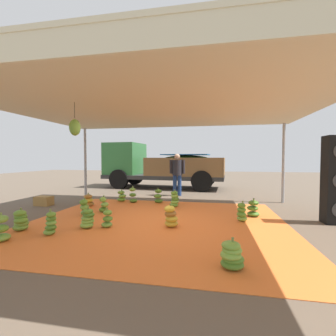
# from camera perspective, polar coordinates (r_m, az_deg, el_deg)

# --- Properties ---
(ground_plane) EXTENTS (40.00, 40.00, 0.00)m
(ground_plane) POSITION_cam_1_polar(r_m,az_deg,el_deg) (8.73, 1.81, -7.98)
(ground_plane) COLOR brown
(tarp_orange) EXTENTS (6.20, 5.52, 0.01)m
(tarp_orange) POSITION_cam_1_polar(r_m,az_deg,el_deg) (5.85, -2.79, -13.12)
(tarp_orange) COLOR orange
(tarp_orange) RESTS_ON ground
(tent_canopy) EXTENTS (8.00, 7.00, 2.85)m
(tent_canopy) POSITION_cam_1_polar(r_m,az_deg,el_deg) (5.68, -3.17, 14.61)
(tent_canopy) COLOR #9EA0A5
(tent_canopy) RESTS_ON ground
(banana_bunch_0) EXTENTS (0.32, 0.35, 0.53)m
(banana_bunch_0) POSITION_cam_1_polar(r_m,az_deg,el_deg) (5.45, -26.81, -12.11)
(banana_bunch_0) COLOR #6B9E38
(banana_bunch_0) RESTS_ON tarp_orange
(banana_bunch_1) EXTENTS (0.33, 0.32, 0.45)m
(banana_bunch_1) POSITION_cam_1_polar(r_m,az_deg,el_deg) (5.56, -14.64, -12.08)
(banana_bunch_1) COLOR #75A83D
(banana_bunch_1) RESTS_ON tarp_orange
(banana_bunch_2) EXTENTS (0.39, 0.43, 0.48)m
(banana_bunch_2) POSITION_cam_1_polar(r_m,az_deg,el_deg) (5.65, -19.09, -11.67)
(banana_bunch_2) COLOR #75A83D
(banana_bunch_2) RESTS_ON tarp_orange
(banana_bunch_3) EXTENTS (0.43, 0.43, 0.44)m
(banana_bunch_3) POSITION_cam_1_polar(r_m,az_deg,el_deg) (3.65, 15.37, -19.94)
(banana_bunch_3) COLOR #477523
(banana_bunch_3) RESTS_ON tarp_orange
(banana_bunch_4) EXTENTS (0.38, 0.38, 0.49)m
(banana_bunch_4) POSITION_cam_1_polar(r_m,az_deg,el_deg) (6.06, -32.37, -10.87)
(banana_bunch_4) COLOR #6B9E38
(banana_bunch_4) RESTS_ON tarp_orange
(banana_bunch_5) EXTENTS (0.42, 0.39, 0.45)m
(banana_bunch_5) POSITION_cam_1_polar(r_m,az_deg,el_deg) (8.65, -11.29, -6.84)
(banana_bunch_5) COLOR #60932D
(banana_bunch_5) RESTS_ON tarp_orange
(banana_bunch_6) EXTENTS (0.39, 0.38, 0.53)m
(banana_bunch_6) POSITION_cam_1_polar(r_m,az_deg,el_deg) (5.39, 0.70, -11.91)
(banana_bunch_6) COLOR gold
(banana_bunch_6) RESTS_ON tarp_orange
(banana_bunch_7) EXTENTS (0.42, 0.42, 0.44)m
(banana_bunch_7) POSITION_cam_1_polar(r_m,az_deg,el_deg) (8.09, -18.87, -7.58)
(banana_bunch_7) COLOR #996628
(banana_bunch_7) RESTS_ON tarp_orange
(banana_bunch_8) EXTENTS (0.42, 0.42, 0.53)m
(banana_bunch_8) POSITION_cam_1_polar(r_m,az_deg,el_deg) (8.21, -2.40, -7.01)
(banana_bunch_8) COLOR #477523
(banana_bunch_8) RESTS_ON tarp_orange
(banana_bunch_9) EXTENTS (0.33, 0.33, 0.49)m
(banana_bunch_9) POSITION_cam_1_polar(r_m,az_deg,el_deg) (6.81, -19.72, -9.21)
(banana_bunch_9) COLOR #6B9E38
(banana_bunch_9) RESTS_ON tarp_orange
(banana_bunch_10) EXTENTS (0.40, 0.40, 0.49)m
(banana_bunch_10) POSITION_cam_1_polar(r_m,az_deg,el_deg) (6.73, 20.13, -9.41)
(banana_bunch_10) COLOR #477523
(banana_bunch_10) RESTS_ON tarp_orange
(banana_bunch_11) EXTENTS (0.41, 0.42, 0.55)m
(banana_bunch_11) POSITION_cam_1_polar(r_m,az_deg,el_deg) (5.47, -35.68, -12.14)
(banana_bunch_11) COLOR #75A83D
(banana_bunch_11) RESTS_ON tarp_orange
(banana_bunch_12) EXTENTS (0.38, 0.37, 0.57)m
(banana_bunch_12) POSITION_cam_1_polar(r_m,az_deg,el_deg) (7.53, 1.63, -7.71)
(banana_bunch_12) COLOR #60932D
(banana_bunch_12) RESTS_ON tarp_orange
(banana_bunch_13) EXTENTS (0.31, 0.32, 0.51)m
(banana_bunch_13) POSITION_cam_1_polar(r_m,az_deg,el_deg) (6.15, 17.61, -10.39)
(banana_bunch_13) COLOR #75A83D
(banana_bunch_13) RESTS_ON tarp_orange
(banana_bunch_14) EXTENTS (0.38, 0.38, 0.58)m
(banana_bunch_14) POSITION_cam_1_polar(r_m,az_deg,el_deg) (8.38, -8.58, -6.72)
(banana_bunch_14) COLOR #477523
(banana_bunch_14) RESTS_ON tarp_orange
(banana_bunch_15) EXTENTS (0.31, 0.28, 0.49)m
(banana_bunch_15) POSITION_cam_1_polar(r_m,az_deg,el_deg) (7.05, -15.49, -8.77)
(banana_bunch_15) COLOR #518428
(banana_bunch_15) RESTS_ON tarp_orange
(cargo_truck_main) EXTENTS (6.43, 2.73, 2.40)m
(cargo_truck_main) POSITION_cam_1_polar(r_m,az_deg,el_deg) (12.49, -2.12, 0.65)
(cargo_truck_main) COLOR #2D2D2D
(cargo_truck_main) RESTS_ON ground
(worker_0) EXTENTS (0.64, 0.39, 1.76)m
(worker_0) POSITION_cam_1_polar(r_m,az_deg,el_deg) (9.74, 2.26, -0.81)
(worker_0) COLOR navy
(worker_0) RESTS_ON ground
(speaker_stack) EXTENTS (0.56, 0.42, 2.11)m
(speaker_stack) POSITION_cam_1_polar(r_m,az_deg,el_deg) (6.87, 35.91, -2.36)
(speaker_stack) COLOR black
(speaker_stack) RESTS_ON ground
(crate_1) EXTENTS (0.53, 0.37, 0.30)m
(crate_1) POSITION_cam_1_polar(r_m,az_deg,el_deg) (8.86, -28.13, -7.11)
(crate_1) COLOR olive
(crate_1) RESTS_ON ground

